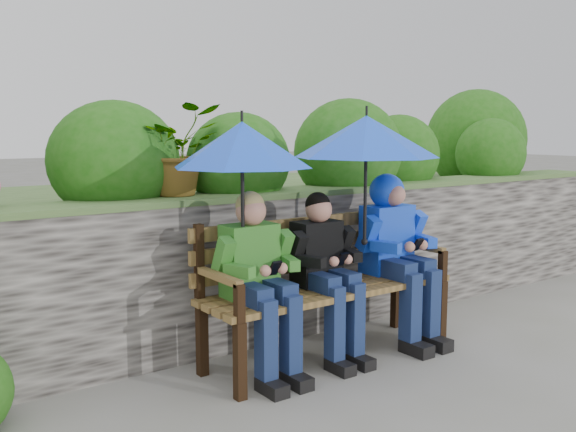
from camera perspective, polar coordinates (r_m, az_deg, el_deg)
ground at (r=3.94m, az=0.87°, el=-14.00°), size 60.00×60.00×0.00m
garden_backdrop at (r=5.11m, az=-9.41°, el=-1.47°), size 8.00×2.86×1.89m
park_bench at (r=4.14m, az=3.09°, el=-5.40°), size 1.72×0.50×0.91m
boy_left at (r=3.75m, az=-2.64°, el=-5.20°), size 0.48×0.56×1.10m
boy_middle at (r=4.04m, az=3.37°, el=-4.45°), size 0.45×0.52×1.06m
boy_right at (r=4.44m, az=9.58°, el=-2.38°), size 0.52×0.63×1.15m
umbrella_left at (r=3.64m, az=-4.10°, el=6.33°), size 0.80×0.80×0.87m
umbrella_right at (r=4.14m, az=6.97°, el=7.02°), size 0.93×0.93×0.90m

